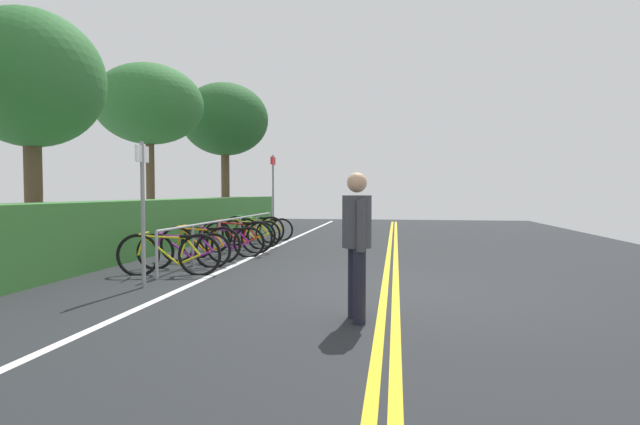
# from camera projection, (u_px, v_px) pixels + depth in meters

# --- Properties ---
(ground_plane) EXTENTS (36.48, 13.19, 0.05)m
(ground_plane) POSITION_uv_depth(u_px,v_px,m) (390.00, 290.00, 7.10)
(ground_plane) COLOR #232628
(centre_line_yellow_inner) EXTENTS (32.83, 0.10, 0.00)m
(centre_line_yellow_inner) POSITION_uv_depth(u_px,v_px,m) (396.00, 289.00, 7.08)
(centre_line_yellow_inner) COLOR gold
(centre_line_yellow_inner) RESTS_ON ground_plane
(centre_line_yellow_outer) EXTENTS (32.83, 0.10, 0.00)m
(centre_line_yellow_outer) POSITION_uv_depth(u_px,v_px,m) (385.00, 288.00, 7.11)
(centre_line_yellow_outer) COLOR gold
(centre_line_yellow_outer) RESTS_ON ground_plane
(bike_lane_stripe_white) EXTENTS (32.83, 0.12, 0.00)m
(bike_lane_stripe_white) POSITION_uv_depth(u_px,v_px,m) (195.00, 283.00, 7.56)
(bike_lane_stripe_white) COLOR white
(bike_lane_stripe_white) RESTS_ON ground_plane
(bike_rack) EXTENTS (7.11, 0.05, 0.80)m
(bike_rack) POSITION_uv_depth(u_px,v_px,m) (230.00, 227.00, 11.31)
(bike_rack) COLOR #9EA0A5
(bike_rack) RESTS_ON ground_plane
(bicycle_0) EXTENTS (0.49, 1.76, 0.76)m
(bicycle_0) POSITION_uv_depth(u_px,v_px,m) (169.00, 254.00, 8.25)
(bicycle_0) COLOR black
(bicycle_0) RESTS_ON ground_plane
(bicycle_1) EXTENTS (0.62, 1.66, 0.70)m
(bicycle_1) POSITION_uv_depth(u_px,v_px,m) (185.00, 251.00, 9.03)
(bicycle_1) COLOR black
(bicycle_1) RESTS_ON ground_plane
(bicycle_2) EXTENTS (0.46, 1.71, 0.77)m
(bicycle_2) POSITION_uv_depth(u_px,v_px,m) (200.00, 244.00, 9.84)
(bicycle_2) COLOR black
(bicycle_2) RESTS_ON ground_plane
(bicycle_3) EXTENTS (0.63, 1.73, 0.71)m
(bicycle_3) POSITION_uv_depth(u_px,v_px,m) (223.00, 242.00, 10.51)
(bicycle_3) COLOR black
(bicycle_3) RESTS_ON ground_plane
(bicycle_4) EXTENTS (0.46, 1.80, 0.79)m
(bicycle_4) POSITION_uv_depth(u_px,v_px,m) (235.00, 237.00, 11.33)
(bicycle_4) COLOR black
(bicycle_4) RESTS_ON ground_plane
(bicycle_5) EXTENTS (0.57, 1.75, 0.74)m
(bicycle_5) POSITION_uv_depth(u_px,v_px,m) (240.00, 235.00, 12.02)
(bicycle_5) COLOR black
(bicycle_5) RESTS_ON ground_plane
(bicycle_6) EXTENTS (0.50, 1.71, 0.73)m
(bicycle_6) POSITION_uv_depth(u_px,v_px,m) (251.00, 233.00, 12.75)
(bicycle_6) COLOR black
(bicycle_6) RESTS_ON ground_plane
(bicycle_7) EXTENTS (0.46, 1.83, 0.79)m
(bicycle_7) POSITION_uv_depth(u_px,v_px,m) (254.00, 229.00, 13.63)
(bicycle_7) COLOR black
(bicycle_7) RESTS_ON ground_plane
(bicycle_8) EXTENTS (0.46, 1.75, 0.70)m
(bicycle_8) POSITION_uv_depth(u_px,v_px,m) (264.00, 229.00, 14.29)
(bicycle_8) COLOR black
(bicycle_8) RESTS_ON ground_plane
(pedestrian) EXTENTS (0.47, 0.32, 1.62)m
(pedestrian) POSITION_uv_depth(u_px,v_px,m) (357.00, 236.00, 5.30)
(pedestrian) COLOR #1E1E2D
(pedestrian) RESTS_ON ground_plane
(sign_post_near) EXTENTS (0.36, 0.06, 2.15)m
(sign_post_near) POSITION_uv_depth(u_px,v_px,m) (143.00, 200.00, 7.16)
(sign_post_near) COLOR gray
(sign_post_near) RESTS_ON ground_plane
(sign_post_far) EXTENTS (0.36, 0.07, 2.58)m
(sign_post_far) POSITION_uv_depth(u_px,v_px,m) (273.00, 188.00, 15.35)
(sign_post_far) COLOR gray
(sign_post_far) RESTS_ON ground_plane
(hedge_backdrop) EXTENTS (16.06, 0.97, 1.23)m
(hedge_backdrop) POSITION_uv_depth(u_px,v_px,m) (179.00, 222.00, 13.09)
(hedge_backdrop) COLOR #387533
(hedge_backdrop) RESTS_ON ground_plane
(tree_mid) EXTENTS (2.84, 2.84, 5.07)m
(tree_mid) POSITION_uv_depth(u_px,v_px,m) (31.00, 80.00, 9.79)
(tree_mid) COLOR brown
(tree_mid) RESTS_ON ground_plane
(tree_far_right) EXTENTS (3.37, 3.37, 5.45)m
(tree_far_right) POSITION_uv_depth(u_px,v_px,m) (149.00, 105.00, 15.37)
(tree_far_right) COLOR brown
(tree_far_right) RESTS_ON ground_plane
(tree_extra) EXTENTS (3.51, 3.51, 5.83)m
(tree_extra) POSITION_uv_depth(u_px,v_px,m) (225.00, 120.00, 19.74)
(tree_extra) COLOR brown
(tree_extra) RESTS_ON ground_plane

